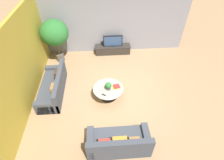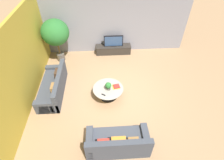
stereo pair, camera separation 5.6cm
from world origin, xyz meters
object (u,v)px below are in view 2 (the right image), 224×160
(potted_palm_tall, at_px, (55,33))
(couch_by_wall, at_px, (54,87))
(couch_near_entry, at_px, (118,143))
(coffee_table, at_px, (108,91))
(television, at_px, (113,41))
(media_console, at_px, (113,49))
(potted_plant_tabletop, at_px, (108,86))

(potted_palm_tall, bearing_deg, couch_by_wall, -88.35)
(couch_near_entry, bearing_deg, coffee_table, -84.88)
(television, height_order, couch_near_entry, television)
(coffee_table, relative_size, couch_near_entry, 0.62)
(couch_near_entry, bearing_deg, television, -92.49)
(coffee_table, bearing_deg, potted_palm_tall, 130.27)
(media_console, bearing_deg, television, -90.00)
(couch_by_wall, xyz_separation_m, couch_near_entry, (2.33, -2.50, 0.00))
(potted_palm_tall, distance_m, potted_plant_tabletop, 3.54)
(coffee_table, distance_m, couch_by_wall, 2.18)
(media_console, relative_size, potted_palm_tall, 0.86)
(media_console, xyz_separation_m, potted_plant_tabletop, (-0.41, -3.10, 0.41))
(television, bearing_deg, potted_palm_tall, -170.25)
(television, relative_size, potted_plant_tabletop, 3.03)
(couch_by_wall, distance_m, couch_near_entry, 3.42)
(potted_plant_tabletop, bearing_deg, potted_palm_tall, 129.89)
(couch_near_entry, bearing_deg, potted_palm_tall, -63.03)
(potted_palm_tall, bearing_deg, media_console, 9.78)
(coffee_table, distance_m, potted_palm_tall, 3.59)
(potted_palm_tall, bearing_deg, potted_plant_tabletop, -50.11)
(media_console, height_order, couch_near_entry, couch_near_entry)
(couch_near_entry, bearing_deg, potted_plant_tabletop, -84.97)
(media_console, bearing_deg, couch_near_entry, -92.49)
(coffee_table, height_order, couch_near_entry, couch_near_entry)
(couch_by_wall, distance_m, potted_plant_tabletop, 2.22)
(television, height_order, couch_by_wall, television)
(potted_palm_tall, xyz_separation_m, potted_plant_tabletop, (2.21, -2.65, -0.81))
(television, height_order, coffee_table, television)
(media_console, relative_size, couch_by_wall, 0.81)
(television, xyz_separation_m, coffee_table, (-0.41, -3.05, -0.37))
(television, relative_size, potted_palm_tall, 0.46)
(media_console, height_order, couch_by_wall, couch_by_wall)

